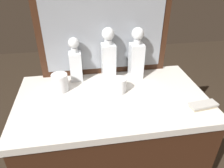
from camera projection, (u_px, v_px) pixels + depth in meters
dresser at (112, 153)px, 1.40m from camera, size 1.03×0.60×0.91m
dresser_mirror at (104, 21)px, 1.22m from camera, size 0.79×0.03×0.68m
crystal_decanter_far_right at (76, 63)px, 1.26m from camera, size 0.07×0.07×0.27m
crystal_decanter_left at (136, 58)px, 1.29m from camera, size 0.08×0.08×0.32m
crystal_decanter_center at (108, 59)px, 1.27m from camera, size 0.08×0.08×0.32m
crystal_tumbler_right at (60, 83)px, 1.19m from camera, size 0.09×0.09×0.10m
crystal_tumbler_front at (119, 86)px, 1.18m from camera, size 0.08×0.08×0.08m
silver_brush_right at (203, 105)px, 1.07m from camera, size 0.15×0.07×0.02m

